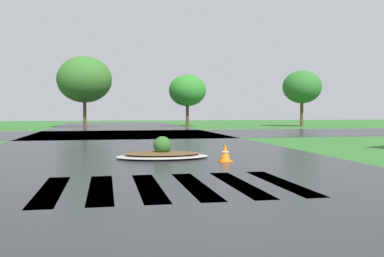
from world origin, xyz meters
name	(u,v)px	position (x,y,z in m)	size (l,w,h in m)	color
ground_plane	(221,248)	(0.00, 0.00, -0.05)	(120.00, 120.00, 0.10)	#2D6628
asphalt_roadway	(144,154)	(0.00, 10.00, 0.00)	(11.58, 80.00, 0.01)	#232628
asphalt_cross_road	(126,134)	(0.00, 22.85, 0.00)	(90.00, 10.42, 0.01)	#232628
crosswalk_stripes	(172,186)	(0.00, 3.70, 0.00)	(4.95, 3.24, 0.01)	white
median_island	(162,154)	(0.46, 8.74, 0.14)	(2.85, 1.76, 0.68)	#9E9B93
traffic_cone	(225,153)	(2.11, 7.47, 0.24)	(0.36, 0.36, 0.52)	orange
background_treeline	(80,85)	(-3.41, 34.33, 3.70)	(43.02, 5.70, 6.09)	#4C3823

